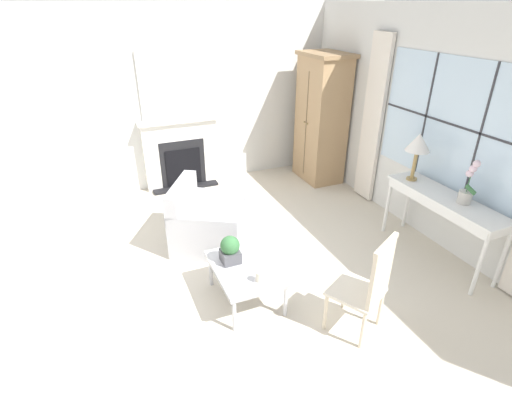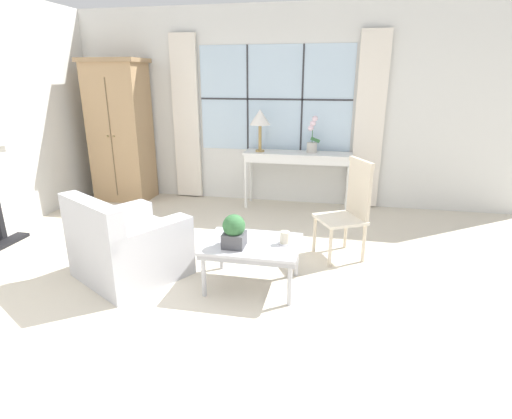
{
  "view_description": "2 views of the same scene",
  "coord_description": "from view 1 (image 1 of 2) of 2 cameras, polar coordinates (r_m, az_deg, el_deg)",
  "views": [
    {
      "loc": [
        3.33,
        -0.88,
        2.82
      ],
      "look_at": [
        -0.09,
        0.56,
        0.86
      ],
      "focal_mm": 28.0,
      "sensor_mm": 36.0,
      "label": 1
    },
    {
      "loc": [
        0.94,
        -2.91,
        1.83
      ],
      "look_at": [
        0.22,
        0.59,
        0.65
      ],
      "focal_mm": 28.0,
      "sensor_mm": 36.0,
      "label": 2
    }
  ],
  "objects": [
    {
      "name": "ground_plane",
      "position": [
        4.45,
        -6.33,
        -11.67
      ],
      "size": [
        14.0,
        14.0,
        0.0
      ],
      "primitive_type": "plane",
      "color": "beige"
    },
    {
      "name": "wall_back_windowed",
      "position": [
        5.32,
        26.06,
        9.47
      ],
      "size": [
        7.2,
        0.14,
        2.8
      ],
      "color": "silver",
      "rests_on": "ground_plane"
    },
    {
      "name": "wall_left",
      "position": [
        6.68,
        -9.83,
        15.21
      ],
      "size": [
        0.06,
        7.2,
        2.8
      ],
      "primitive_type": "cube",
      "color": "silver",
      "rests_on": "ground_plane"
    },
    {
      "name": "fireplace",
      "position": [
        6.71,
        -10.77,
        8.97
      ],
      "size": [
        0.34,
        1.28,
        2.17
      ],
      "color": "black",
      "rests_on": "ground_plane"
    },
    {
      "name": "armoire",
      "position": [
        6.89,
        9.31,
        12.65
      ],
      "size": [
        0.89,
        0.62,
        2.09
      ],
      "color": "tan",
      "rests_on": "ground_plane"
    },
    {
      "name": "console_table",
      "position": [
        5.1,
        25.38,
        0.76
      ],
      "size": [
        1.53,
        0.42,
        0.81
      ],
      "color": "white",
      "rests_on": "ground_plane"
    },
    {
      "name": "table_lamp",
      "position": [
        5.23,
        22.19,
        8.69
      ],
      "size": [
        0.3,
        0.3,
        0.6
      ],
      "color": "#9E7F47",
      "rests_on": "console_table"
    },
    {
      "name": "potted_orchid",
      "position": [
        4.92,
        28.0,
        2.78
      ],
      "size": [
        0.19,
        0.15,
        0.51
      ],
      "color": "#BCB7AD",
      "rests_on": "console_table"
    },
    {
      "name": "armchair_upholstered",
      "position": [
        5.11,
        -6.88,
        -2.1
      ],
      "size": [
        1.18,
        1.18,
        0.83
      ],
      "color": "#B2B2B7",
      "rests_on": "ground_plane"
    },
    {
      "name": "side_chair_wooden",
      "position": [
        3.76,
        15.78,
        -10.17
      ],
      "size": [
        0.6,
        0.6,
        1.04
      ],
      "color": "beige",
      "rests_on": "ground_plane"
    },
    {
      "name": "coffee_table",
      "position": [
        4.1,
        -1.43,
        -8.58
      ],
      "size": [
        0.85,
        0.64,
        0.43
      ],
      "color": "#BCBCC1",
      "rests_on": "ground_plane"
    },
    {
      "name": "potted_plant_small",
      "position": [
        4.07,
        -3.71,
        -5.71
      ],
      "size": [
        0.2,
        0.2,
        0.29
      ],
      "color": "#4C4C51",
      "rests_on": "coffee_table"
    },
    {
      "name": "pillar_candle",
      "position": [
        3.84,
        0.54,
        -9.64
      ],
      "size": [
        0.12,
        0.12,
        0.13
      ],
      "color": "silver",
      "rests_on": "coffee_table"
    }
  ]
}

